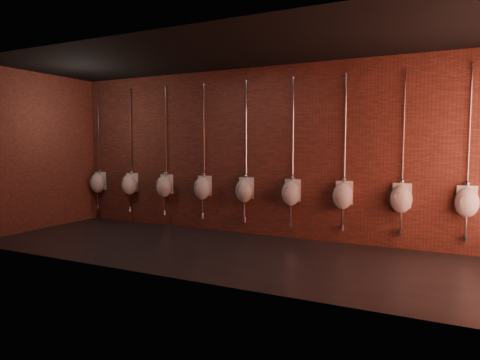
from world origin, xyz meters
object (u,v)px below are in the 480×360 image
(urinal_2, at_px, (164,186))
(urinal_8, at_px, (467,201))
(urinal_4, at_px, (244,190))
(urinal_5, at_px, (291,192))
(urinal_7, at_px, (401,198))
(urinal_0, at_px, (98,182))
(urinal_6, at_px, (343,195))
(urinal_1, at_px, (129,184))
(urinal_3, at_px, (202,187))

(urinal_2, bearing_deg, urinal_8, 0.00)
(urinal_4, height_order, urinal_5, same)
(urinal_5, relative_size, urinal_7, 1.00)
(urinal_0, xyz_separation_m, urinal_4, (3.80, 0.00, 0.00))
(urinal_6, bearing_deg, urinal_1, 180.00)
(urinal_4, bearing_deg, urinal_3, 180.00)
(urinal_3, relative_size, urinal_6, 1.00)
(urinal_8, bearing_deg, urinal_2, 180.00)
(urinal_7, bearing_deg, urinal_0, 180.00)
(urinal_4, xyz_separation_m, urinal_5, (0.95, 0.00, 0.00))
(urinal_1, relative_size, urinal_8, 1.00)
(urinal_0, distance_m, urinal_2, 1.90)
(urinal_2, xyz_separation_m, urinal_7, (4.75, 0.00, 0.00))
(urinal_8, bearing_deg, urinal_1, 180.00)
(urinal_4, bearing_deg, urinal_8, 0.00)
(urinal_1, relative_size, urinal_4, 1.00)
(urinal_1, distance_m, urinal_5, 3.80)
(urinal_6, bearing_deg, urinal_5, 180.00)
(urinal_4, bearing_deg, urinal_5, 0.00)
(urinal_0, distance_m, urinal_7, 6.64)
(urinal_2, distance_m, urinal_6, 3.80)
(urinal_0, distance_m, urinal_5, 4.75)
(urinal_7, bearing_deg, urinal_4, 180.00)
(urinal_0, relative_size, urinal_5, 1.00)
(urinal_8, bearing_deg, urinal_7, 180.00)
(urinal_5, height_order, urinal_6, same)
(urinal_8, bearing_deg, urinal_0, 180.00)
(urinal_0, xyz_separation_m, urinal_6, (5.70, 0.00, 0.00))
(urinal_2, height_order, urinal_6, same)
(urinal_0, distance_m, urinal_3, 2.85)
(urinal_0, relative_size, urinal_1, 1.00)
(urinal_5, bearing_deg, urinal_0, 180.00)
(urinal_4, xyz_separation_m, urinal_6, (1.90, 0.00, 0.00))
(urinal_4, distance_m, urinal_6, 1.90)
(urinal_5, bearing_deg, urinal_2, 180.00)
(urinal_0, bearing_deg, urinal_4, 0.00)
(urinal_4, relative_size, urinal_5, 1.00)
(urinal_4, relative_size, urinal_6, 1.00)
(urinal_0, height_order, urinal_3, same)
(urinal_2, relative_size, urinal_8, 1.00)
(urinal_3, bearing_deg, urinal_4, 0.00)
(urinal_1, bearing_deg, urinal_3, 0.00)
(urinal_0, height_order, urinal_1, same)
(urinal_0, xyz_separation_m, urinal_8, (7.59, 0.00, 0.00))
(urinal_2, distance_m, urinal_8, 5.70)
(urinal_7, bearing_deg, urinal_6, 180.00)
(urinal_1, height_order, urinal_3, same)
(urinal_0, relative_size, urinal_2, 1.00)
(urinal_6, bearing_deg, urinal_2, 180.00)
(urinal_1, relative_size, urinal_5, 1.00)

